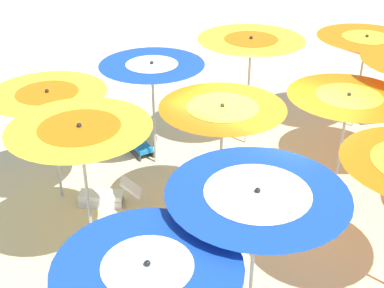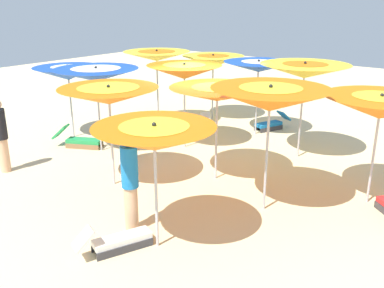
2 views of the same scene
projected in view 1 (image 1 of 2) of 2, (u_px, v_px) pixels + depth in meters
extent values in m
cube|color=beige|center=(263.00, 212.00, 9.60)|extent=(37.07, 37.07, 0.04)
cylinder|color=#B2B2B7|center=(358.00, 88.00, 12.13)|extent=(0.05, 0.05, 2.00)
cone|color=orange|center=(365.00, 47.00, 11.65)|extent=(2.21, 2.21, 0.44)
cone|color=yellow|center=(366.00, 42.00, 11.59)|extent=(1.10, 1.10, 0.22)
sphere|color=black|center=(367.00, 36.00, 11.53)|extent=(0.07, 0.07, 0.07)
cylinder|color=#B2B2B7|center=(248.00, 97.00, 11.34)|extent=(0.05, 0.05, 2.26)
cone|color=yellow|center=(251.00, 47.00, 10.79)|extent=(2.23, 2.23, 0.36)
cone|color=orange|center=(251.00, 43.00, 10.74)|extent=(1.12, 1.12, 0.18)
sphere|color=black|center=(251.00, 38.00, 10.69)|extent=(0.07, 0.07, 0.07)
cylinder|color=#B2B2B7|center=(154.00, 119.00, 10.63)|extent=(0.05, 0.05, 2.06)
cone|color=#1947B2|center=(152.00, 72.00, 10.13)|extent=(2.07, 2.07, 0.30)
cone|color=white|center=(152.00, 68.00, 10.09)|extent=(1.03, 1.03, 0.15)
sphere|color=black|center=(152.00, 63.00, 10.04)|extent=(0.07, 0.07, 0.07)
cylinder|color=#B2B2B7|center=(56.00, 151.00, 9.54)|extent=(0.05, 0.05, 1.98)
cone|color=yellow|center=(48.00, 102.00, 9.06)|extent=(2.06, 2.06, 0.37)
cone|color=orange|center=(48.00, 97.00, 9.01)|extent=(1.08, 1.08, 0.19)
sphere|color=black|center=(47.00, 91.00, 8.95)|extent=(0.07, 0.07, 0.07)
cylinder|color=#B2B2B7|center=(340.00, 154.00, 9.44)|extent=(0.05, 0.05, 1.99)
cone|color=orange|center=(348.00, 104.00, 8.96)|extent=(2.11, 2.11, 0.31)
cone|color=yellow|center=(348.00, 100.00, 8.92)|extent=(1.13, 1.13, 0.17)
sphere|color=black|center=(349.00, 94.00, 8.87)|extent=(0.07, 0.07, 0.07)
cylinder|color=#B2B2B7|center=(220.00, 174.00, 8.74)|extent=(0.05, 0.05, 2.11)
cone|color=orange|center=(222.00, 118.00, 8.23)|extent=(2.02, 2.02, 0.38)
cone|color=yellow|center=(222.00, 113.00, 8.18)|extent=(1.15, 1.15, 0.21)
sphere|color=black|center=(222.00, 105.00, 8.12)|extent=(0.07, 0.07, 0.07)
cylinder|color=#B2B2B7|center=(88.00, 202.00, 7.91)|extent=(0.05, 0.05, 2.26)
cone|color=yellow|center=(80.00, 137.00, 7.36)|extent=(2.07, 2.07, 0.30)
cone|color=orange|center=(80.00, 132.00, 7.32)|extent=(1.17, 1.17, 0.17)
sphere|color=black|center=(79.00, 125.00, 7.27)|extent=(0.07, 0.07, 0.07)
cylinder|color=#B2B2B7|center=(252.00, 269.00, 6.74)|extent=(0.05, 0.05, 2.08)
cone|color=#1947B2|center=(257.00, 204.00, 6.24)|extent=(2.22, 2.22, 0.33)
cone|color=white|center=(257.00, 199.00, 6.20)|extent=(1.29, 1.29, 0.19)
sphere|color=black|center=(258.00, 190.00, 6.14)|extent=(0.07, 0.07, 0.07)
cone|color=#1947B2|center=(148.00, 280.00, 5.36)|extent=(1.98, 1.98, 0.38)
cone|color=white|center=(148.00, 272.00, 5.31)|extent=(0.96, 0.96, 0.18)
sphere|color=black|center=(147.00, 263.00, 5.25)|extent=(0.07, 0.07, 0.07)
cube|color=silver|center=(100.00, 205.00, 9.63)|extent=(0.69, 0.49, 0.14)
cube|color=silver|center=(103.00, 196.00, 9.90)|extent=(0.69, 0.49, 0.14)
cube|color=white|center=(101.00, 195.00, 9.71)|extent=(0.84, 0.71, 0.10)
cube|color=white|center=(131.00, 187.00, 9.59)|extent=(0.48, 0.47, 0.34)
cube|color=#333338|center=(145.00, 147.00, 11.58)|extent=(0.83, 0.36, 0.14)
cube|color=#333338|center=(132.00, 150.00, 11.44)|extent=(0.83, 0.36, 0.14)
cube|color=#1972B7|center=(138.00, 144.00, 11.45)|extent=(0.94, 0.63, 0.10)
cube|color=#1972B7|center=(126.00, 125.00, 11.82)|extent=(0.48, 0.44, 0.33)
cube|color=#333338|center=(380.00, 120.00, 12.73)|extent=(0.67, 0.75, 0.14)
cube|color=#333338|center=(373.00, 115.00, 13.01)|extent=(0.67, 0.75, 0.14)
cube|color=red|center=(377.00, 113.00, 12.81)|extent=(0.89, 0.95, 0.10)
sphere|color=yellow|center=(219.00, 260.00, 8.23)|extent=(0.28, 0.28, 0.28)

